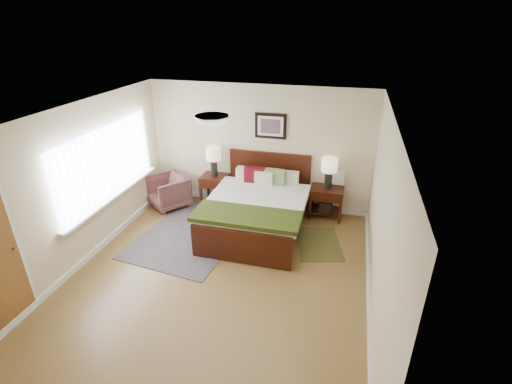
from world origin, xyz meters
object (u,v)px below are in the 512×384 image
rug_persian (193,233)px  lamp_right (329,168)px  nightstand_left (214,181)px  armchair (168,192)px  lamp_left (213,157)px  bed (257,204)px  nightstand_right (326,200)px

rug_persian → lamp_right: bearing=35.7°
lamp_right → rug_persian: bearing=-151.2°
lamp_right → nightstand_left: bearing=-179.5°
nightstand_left → rug_persian: 1.35m
armchair → rug_persian: 1.33m
nightstand_left → armchair: 0.98m
lamp_left → rug_persian: lamp_left is taller
lamp_right → rug_persian: (-2.31, -1.27, -1.04)m
bed → nightstand_right: 1.46m
nightstand_right → bed: bearing=-145.4°
lamp_left → armchair: 1.21m
bed → nightstand_right: (1.19, 0.82, -0.16)m
bed → nightstand_left: bed is taller
lamp_left → bed: bearing=-36.5°
nightstand_right → rug_persian: 2.66m
bed → rug_persian: size_ratio=0.91×
armchair → nightstand_right: bearing=43.6°
rug_persian → bed: bearing=28.1°
nightstand_left → lamp_left: size_ratio=1.05×
nightstand_left → nightstand_right: 2.33m
nightstand_left → armchair: size_ratio=0.88×
bed → armchair: size_ratio=2.95×
nightstand_right → rug_persian: (-2.31, -1.26, -0.37)m
armchair → rug_persian: armchair is taller
lamp_left → rug_persian: (0.01, -1.27, -1.05)m
rug_persian → armchair: bearing=142.1°
lamp_left → lamp_right: (2.32, 0.00, -0.02)m
nightstand_right → armchair: size_ratio=0.86×
nightstand_left → lamp_right: lamp_right is taller
nightstand_left → armchair: armchair is taller
nightstand_left → lamp_right: bearing=0.5°
armchair → lamp_right: bearing=43.8°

